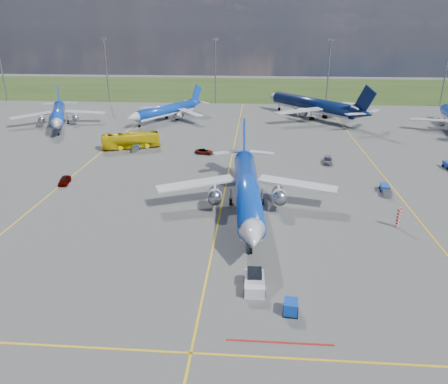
# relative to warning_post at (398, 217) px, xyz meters

# --- Properties ---
(ground) EXTENTS (400.00, 400.00, 0.00)m
(ground) POSITION_rel_warning_post_xyz_m (-26.00, -8.00, -1.50)
(ground) COLOR #4F4F4D
(ground) RESTS_ON ground
(grass_strip) EXTENTS (400.00, 80.00, 0.01)m
(grass_strip) POSITION_rel_warning_post_xyz_m (-26.00, 142.00, -1.50)
(grass_strip) COLOR #2D4719
(grass_strip) RESTS_ON ground
(taxiway_lines) EXTENTS (60.25, 160.00, 0.02)m
(taxiway_lines) POSITION_rel_warning_post_xyz_m (-25.83, 19.70, -1.49)
(taxiway_lines) COLOR yellow
(taxiway_lines) RESTS_ON ground
(floodlight_masts) EXTENTS (202.20, 0.50, 22.70)m
(floodlight_masts) POSITION_rel_warning_post_xyz_m (-16.00, 102.00, 11.06)
(floodlight_masts) COLOR slate
(floodlight_masts) RESTS_ON ground
(warning_post) EXTENTS (0.50, 0.50, 3.00)m
(warning_post) POSITION_rel_warning_post_xyz_m (0.00, 0.00, 0.00)
(warning_post) COLOR red
(warning_post) RESTS_ON ground
(bg_jet_nw) EXTENTS (40.04, 44.82, 9.66)m
(bg_jet_nw) POSITION_rel_warning_post_xyz_m (-77.17, 60.86, -1.50)
(bg_jet_nw) COLOR #0D41C3
(bg_jet_nw) RESTS_ON ground
(bg_jet_nnw) EXTENTS (39.89, 42.74, 8.96)m
(bg_jet_nnw) POSITION_rel_warning_post_xyz_m (-47.98, 70.55, -1.50)
(bg_jet_nnw) COLOR #0D41C3
(bg_jet_nnw) RESTS_ON ground
(bg_jet_n) EXTENTS (55.18, 56.86, 11.85)m
(bg_jet_n) POSITION_rel_warning_post_xyz_m (-3.83, 77.92, -1.50)
(bg_jet_n) COLOR #081743
(bg_jet_n) RESTS_ON ground
(main_airliner) EXTENTS (33.67, 42.73, 10.68)m
(main_airliner) POSITION_rel_warning_post_xyz_m (-21.85, 4.10, -1.50)
(main_airliner) COLOR #0D41C3
(main_airliner) RESTS_ON ground
(pushback_tug) EXTENTS (2.32, 5.93, 2.00)m
(pushback_tug) POSITION_rel_warning_post_xyz_m (-20.45, -17.27, -0.69)
(pushback_tug) COLOR silver
(pushback_tug) RESTS_ON ground
(uld_container) EXTENTS (1.58, 1.88, 1.39)m
(uld_container) POSITION_rel_warning_post_xyz_m (-16.72, -21.43, -0.80)
(uld_container) COLOR blue
(uld_container) RESTS_ON ground
(apron_bus) EXTENTS (13.72, 7.82, 3.76)m
(apron_bus) POSITION_rel_warning_post_xyz_m (-50.10, 39.03, 0.38)
(apron_bus) COLOR yellow
(apron_bus) RESTS_ON ground
(service_car_a) EXTENTS (2.23, 4.32, 1.41)m
(service_car_a) POSITION_rel_warning_post_xyz_m (-55.56, 13.98, -0.80)
(service_car_a) COLOR #999999
(service_car_a) RESTS_ON ground
(service_car_b) EXTENTS (4.44, 2.72, 1.15)m
(service_car_b) POSITION_rel_warning_post_xyz_m (-32.32, 35.37, -0.93)
(service_car_b) COLOR #999999
(service_car_b) RESTS_ON ground
(service_car_c) EXTENTS (2.40, 4.66, 1.29)m
(service_car_c) POSITION_rel_warning_post_xyz_m (-5.55, 30.28, -0.85)
(service_car_c) COLOR #999999
(service_car_c) RESTS_ON ground
(baggage_tug_w) EXTENTS (1.98, 5.18, 1.13)m
(baggage_tug_w) POSITION_rel_warning_post_xyz_m (1.97, 13.85, -0.97)
(baggage_tug_w) COLOR #1B48A6
(baggage_tug_w) RESTS_ON ground
(baggage_tug_c) EXTENTS (1.68, 5.03, 1.11)m
(baggage_tug_c) POSITION_rel_warning_post_xyz_m (-48.49, 37.54, -0.98)
(baggage_tug_c) COLOR #194B9A
(baggage_tug_c) RESTS_ON ground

